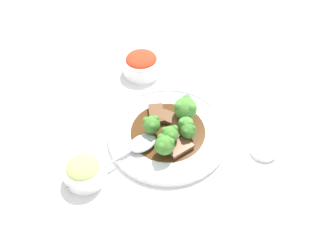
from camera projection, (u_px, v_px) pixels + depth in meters
ground_plane at (168, 135)px, 0.80m from camera, size 4.00×4.00×0.00m
main_plate at (168, 132)px, 0.79m from camera, size 0.29×0.29×0.02m
beef_strip_0 at (170, 118)px, 0.80m from camera, size 0.06×0.05×0.01m
beef_strip_1 at (157, 114)px, 0.81m from camera, size 0.07×0.06×0.01m
beef_strip_2 at (180, 147)px, 0.75m from camera, size 0.04×0.06×0.01m
beef_strip_3 at (176, 132)px, 0.78m from camera, size 0.05×0.06×0.01m
broccoli_floret_0 at (188, 131)px, 0.75m from camera, size 0.04×0.04×0.04m
broccoli_floret_1 at (151, 125)px, 0.76m from camera, size 0.04×0.04×0.05m
broccoli_floret_2 at (185, 108)px, 0.78m from camera, size 0.06×0.06×0.06m
broccoli_floret_3 at (164, 145)px, 0.72m from camera, size 0.05×0.05×0.05m
broccoli_floret_4 at (170, 134)px, 0.74m from camera, size 0.04×0.04×0.05m
broccoli_floret_5 at (186, 123)px, 0.77m from camera, size 0.04×0.04×0.04m
serving_spoon at (137, 147)px, 0.75m from camera, size 0.05×0.23×0.01m
side_bowl_kimchi at (141, 64)px, 0.93m from camera, size 0.11×0.11×0.06m
side_bowl_appetizer at (84, 171)px, 0.70m from camera, size 0.09×0.09×0.05m
sauce_dish at (264, 150)px, 0.76m from camera, size 0.06×0.06×0.01m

